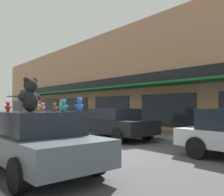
% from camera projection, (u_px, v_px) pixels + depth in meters
% --- Properties ---
extents(ground_plane, '(260.00, 260.00, 0.00)m').
position_uv_depth(ground_plane, '(102.00, 153.00, 8.71)').
color(ground_plane, '#424244').
extents(sidewalk_far, '(3.17, 90.00, 0.13)m').
position_uv_depth(sidewalk_far, '(193.00, 138.00, 12.20)').
color(sidewalk_far, slate).
rests_on(sidewalk_far, ground_plane).
extents(storefront_row, '(15.72, 38.25, 7.68)m').
position_uv_depth(storefront_row, '(129.00, 87.00, 28.40)').
color(storefront_row, tan).
rests_on(storefront_row, ground_plane).
extents(plush_art_car, '(2.16, 4.67, 1.51)m').
position_uv_depth(plush_art_car, '(34.00, 139.00, 6.43)').
color(plush_art_car, '#4C5660').
rests_on(plush_art_car, ground_plane).
extents(teddy_bear_giant, '(0.66, 0.45, 0.87)m').
position_uv_depth(teddy_bear_giant, '(30.00, 95.00, 6.29)').
color(teddy_bear_giant, black).
rests_on(teddy_bear_giant, plush_art_car).
extents(teddy_bear_pink, '(0.19, 0.12, 0.25)m').
position_uv_depth(teddy_bear_pink, '(43.00, 107.00, 7.64)').
color(teddy_bear_pink, pink).
rests_on(teddy_bear_pink, plush_art_car).
extents(teddy_bear_brown, '(0.17, 0.11, 0.23)m').
position_uv_depth(teddy_bear_brown, '(55.00, 107.00, 6.67)').
color(teddy_bear_brown, olive).
rests_on(teddy_bear_brown, plush_art_car).
extents(teddy_bear_blue, '(0.27, 0.18, 0.36)m').
position_uv_depth(teddy_bear_blue, '(79.00, 105.00, 6.04)').
color(teddy_bear_blue, blue).
rests_on(teddy_bear_blue, plush_art_car).
extents(teddy_bear_green, '(0.27, 0.23, 0.37)m').
position_uv_depth(teddy_bear_green, '(29.00, 105.00, 7.46)').
color(teddy_bear_green, green).
rests_on(teddy_bear_green, plush_art_car).
extents(teddy_bear_purple, '(0.16, 0.14, 0.22)m').
position_uv_depth(teddy_bear_purple, '(32.00, 107.00, 7.18)').
color(teddy_bear_purple, purple).
rests_on(teddy_bear_purple, plush_art_car).
extents(teddy_bear_red, '(0.20, 0.13, 0.27)m').
position_uv_depth(teddy_bear_red, '(8.00, 107.00, 7.08)').
color(teddy_bear_red, red).
rests_on(teddy_bear_red, plush_art_car).
extents(teddy_bear_yellow, '(0.19, 0.25, 0.34)m').
position_uv_depth(teddy_bear_yellow, '(37.00, 105.00, 7.03)').
color(teddy_bear_yellow, yellow).
rests_on(teddy_bear_yellow, plush_art_car).
extents(teddy_bear_teal, '(0.23, 0.19, 0.31)m').
position_uv_depth(teddy_bear_teal, '(63.00, 106.00, 5.95)').
color(teddy_bear_teal, teal).
rests_on(teddy_bear_teal, plush_art_car).
extents(teddy_bear_cream, '(0.21, 0.15, 0.27)m').
position_uv_depth(teddy_bear_cream, '(61.00, 107.00, 6.60)').
color(teddy_bear_cream, beige).
rests_on(teddy_bear_cream, plush_art_car).
extents(parked_car_far_center, '(2.07, 4.55, 1.52)m').
position_uv_depth(parked_car_far_center, '(113.00, 123.00, 12.51)').
color(parked_car_far_center, black).
rests_on(parked_car_far_center, ground_plane).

